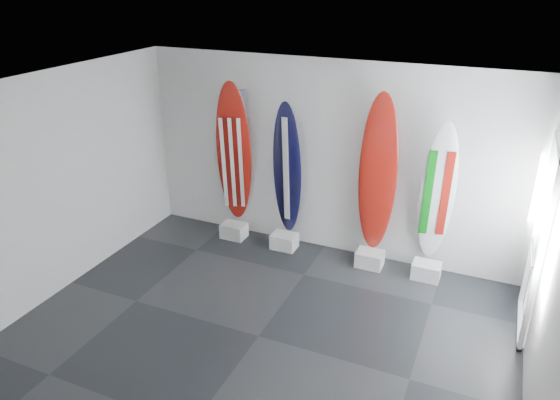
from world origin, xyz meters
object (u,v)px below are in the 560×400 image
at_px(surfboard_swiss, 378,175).
at_px(surfboard_italy, 437,194).
at_px(surfboard_navy, 287,170).
at_px(surfboard_usa, 234,154).

bearing_deg(surfboard_swiss, surfboard_italy, -6.54).
bearing_deg(surfboard_navy, surfboard_italy, 6.09).
height_order(surfboard_usa, surfboard_swiss, surfboard_swiss).
bearing_deg(surfboard_usa, surfboard_swiss, -18.99).
relative_size(surfboard_navy, surfboard_italy, 1.01).
xyz_separation_m(surfboard_usa, surfboard_swiss, (2.33, 0.00, 0.01)).
distance_m(surfboard_swiss, surfboard_italy, 0.86).
relative_size(surfboard_usa, surfboard_navy, 1.13).
height_order(surfboard_navy, surfboard_swiss, surfboard_swiss).
xyz_separation_m(surfboard_swiss, surfboard_italy, (0.84, 0.00, -0.15)).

